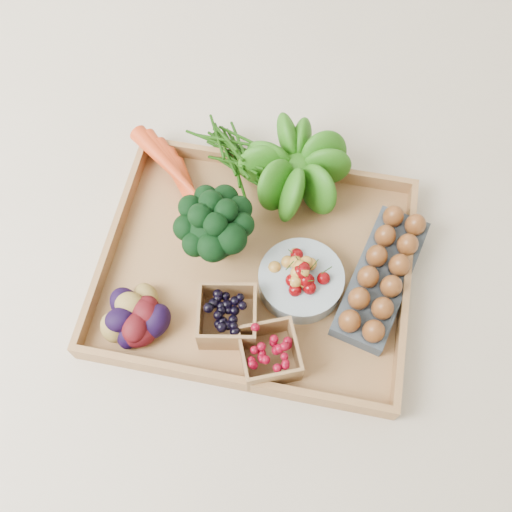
% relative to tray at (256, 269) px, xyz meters
% --- Properties ---
extents(ground, '(4.00, 4.00, 0.00)m').
position_rel_tray_xyz_m(ground, '(0.00, 0.00, -0.01)').
color(ground, beige).
rests_on(ground, ground).
extents(tray, '(0.55, 0.45, 0.01)m').
position_rel_tray_xyz_m(tray, '(0.00, 0.00, 0.00)').
color(tray, '#A57645').
rests_on(tray, ground).
extents(carrots, '(0.24, 0.17, 0.06)m').
position_rel_tray_xyz_m(carrots, '(-0.16, 0.13, 0.04)').
color(carrots, red).
rests_on(carrots, tray).
extents(lettuce, '(0.14, 0.14, 0.14)m').
position_rel_tray_xyz_m(lettuce, '(0.04, 0.19, 0.08)').
color(lettuce, '#1F4E0C').
rests_on(lettuce, tray).
extents(broccoli, '(0.14, 0.14, 0.11)m').
position_rel_tray_xyz_m(broccoli, '(-0.08, 0.02, 0.06)').
color(broccoli, black).
rests_on(broccoli, tray).
extents(cherry_bowl, '(0.15, 0.15, 0.04)m').
position_rel_tray_xyz_m(cherry_bowl, '(0.09, -0.02, 0.03)').
color(cherry_bowl, '#8C9EA5').
rests_on(cherry_bowl, tray).
extents(egg_carton, '(0.16, 0.28, 0.03)m').
position_rel_tray_xyz_m(egg_carton, '(0.23, 0.01, 0.02)').
color(egg_carton, '#3D464E').
rests_on(egg_carton, tray).
extents(potatoes, '(0.14, 0.14, 0.08)m').
position_rel_tray_xyz_m(potatoes, '(-0.18, -0.15, 0.05)').
color(potatoes, '#3E0A0E').
rests_on(potatoes, tray).
extents(punnet_blackberry, '(0.11, 0.11, 0.07)m').
position_rel_tray_xyz_m(punnet_blackberry, '(-0.03, -0.12, 0.04)').
color(punnet_blackberry, black).
rests_on(punnet_blackberry, tray).
extents(punnet_raspberry, '(0.12, 0.12, 0.06)m').
position_rel_tray_xyz_m(punnet_raspberry, '(0.05, -0.17, 0.04)').
color(punnet_raspberry, maroon).
rests_on(punnet_raspberry, tray).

